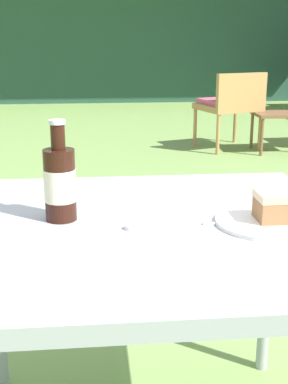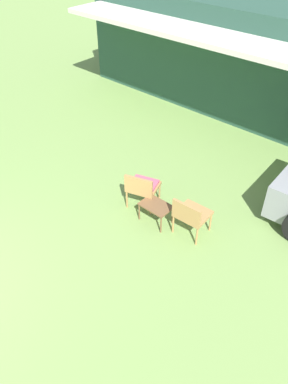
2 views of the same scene
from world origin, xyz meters
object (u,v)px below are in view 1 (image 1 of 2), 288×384
(patio_table, at_px, (148,247))
(cake_on_plate, at_px, (276,214))
(cola_bottle_near, at_px, (60,182))
(wicker_chair_cushioned, at_px, (231,103))
(garden_side_table, at_px, (283,117))

(patio_table, xyz_separation_m, cake_on_plate, (0.30, -0.03, 0.08))
(cola_bottle_near, bearing_deg, wicker_chair_cushioned, 69.94)
(patio_table, bearing_deg, garden_side_table, 65.85)
(patio_table, height_order, cola_bottle_near, cola_bottle_near)
(garden_side_table, bearing_deg, wicker_chair_cushioned, 160.45)
(patio_table, distance_m, cake_on_plate, 0.32)
(patio_table, relative_size, cola_bottle_near, 4.02)
(patio_table, bearing_deg, cola_bottle_near, 165.44)
(cake_on_plate, height_order, cola_bottle_near, cola_bottle_near)
(patio_table, xyz_separation_m, cola_bottle_near, (-0.21, 0.05, 0.15))
(cake_on_plate, distance_m, cola_bottle_near, 0.52)
(wicker_chair_cushioned, height_order, patio_table, wicker_chair_cushioned)
(wicker_chair_cushioned, relative_size, cola_bottle_near, 3.20)
(wicker_chair_cushioned, xyz_separation_m, patio_table, (-1.28, -4.13, 0.18))
(garden_side_table, height_order, cola_bottle_near, cola_bottle_near)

